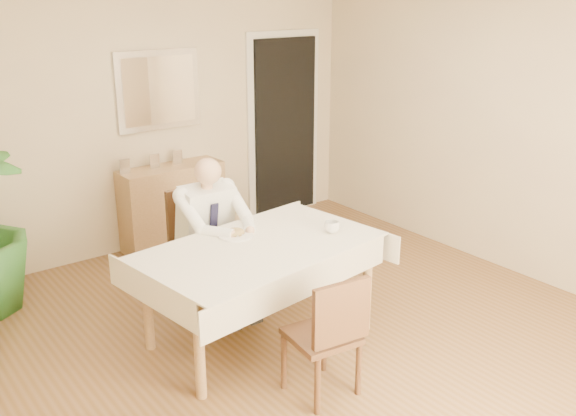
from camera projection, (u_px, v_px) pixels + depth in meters
room at (319, 173)px, 4.33m from camera, size 5.00×5.02×2.60m
doorway at (284, 127)px, 7.17m from camera, size 0.96×0.07×2.10m
mirror at (159, 90)px, 6.14m from camera, size 0.86×0.04×0.76m
dining_table at (260, 256)px, 4.58m from camera, size 1.84×1.23×0.75m
chair_far at (199, 237)px, 5.29m from camera, size 0.46×0.46×0.94m
chair_near at (329, 332)px, 3.96m from camera, size 0.44×0.45×0.84m
seated_man at (216, 229)px, 5.02m from camera, size 0.48×0.72×1.24m
plate at (235, 235)px, 4.71m from camera, size 0.26×0.26×0.02m
food at (235, 232)px, 4.71m from camera, size 0.14×0.14×0.06m
knife at (244, 234)px, 4.68m from camera, size 0.01×0.13×0.01m
fork at (235, 236)px, 4.64m from camera, size 0.01×0.13×0.01m
coffee_mug at (332, 227)px, 4.77m from camera, size 0.11×0.11×0.09m
sideboard at (173, 206)px, 6.40m from camera, size 1.04×0.37×0.83m
photo_frame_left at (125, 167)px, 5.99m from camera, size 0.10×0.02×0.14m
photo_frame_center at (154, 161)px, 6.17m from camera, size 0.10×0.02×0.14m
photo_frame_right at (177, 157)px, 6.33m from camera, size 0.10×0.02×0.14m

